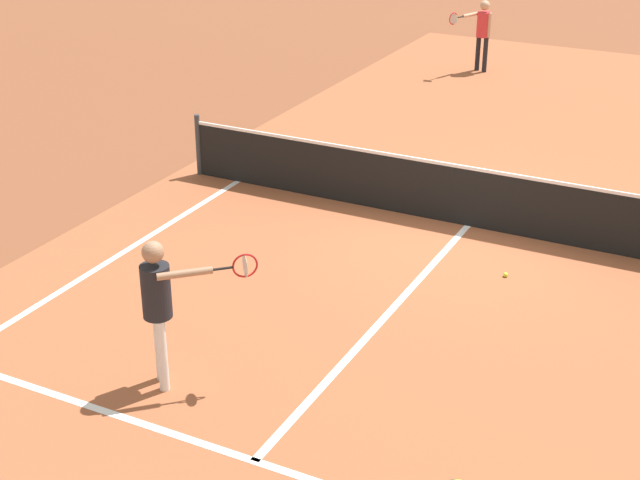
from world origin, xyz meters
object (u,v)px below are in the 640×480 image
object	(u,v)px
player_near	(159,297)
player_far	(482,28)
net	(470,196)
tennis_ball_near_net	(506,275)

from	to	relation	value
player_near	player_far	bearing A→B (deg)	94.63
net	tennis_ball_near_net	distance (m)	1.80
net	tennis_ball_near_net	world-z (taller)	net
player_near	tennis_ball_near_net	bearing A→B (deg)	58.62
net	player_near	distance (m)	5.91
player_near	tennis_ball_near_net	distance (m)	5.10
player_far	tennis_ball_near_net	distance (m)	10.96
player_far	net	bearing A→B (deg)	-72.71
net	player_far	xyz separation A→B (m)	(-2.75, 8.83, 0.55)
player_near	net	bearing A→B (deg)	74.45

